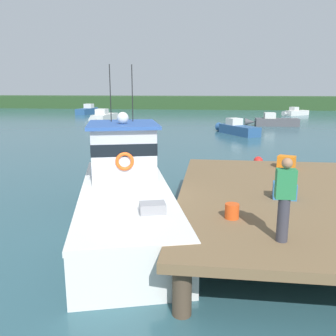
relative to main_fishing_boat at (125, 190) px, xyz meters
The scene contains 16 objects.
ground_plane 1.09m from the main_fishing_boat, 96.47° to the right, with size 200.00×200.00×0.00m, color #2D5660.
dock 4.77m from the main_fishing_boat, ahead, with size 6.00×9.00×1.20m.
main_fishing_boat is the anchor object (origin of this frame).
crate_single_far 4.68m from the main_fishing_boat, 11.26° to the right, with size 0.60×0.44×0.42m, color #3370B2.
crate_stack_mid_dock 6.14m from the main_fishing_boat, 28.91° to the left, with size 0.60×0.44×0.43m, color orange.
bait_bucket 4.07m from the main_fishing_boat, 39.89° to the right, with size 0.32×0.32×0.34m, color #E04C19.
deckhand_by_the_boat 5.56m from the main_fishing_boat, 42.92° to the right, with size 0.36×0.22×1.63m.
moored_boat_far_left 47.89m from the main_fishing_boat, 71.91° to the left, with size 4.50×3.80×1.25m.
moored_boat_near_channel 22.63m from the main_fishing_boat, 77.87° to the left, with size 3.86×5.21×1.39m.
moored_boat_far_right 33.71m from the main_fishing_boat, 108.28° to the left, with size 2.04×6.32×1.59m.
moored_boat_off_the_point 47.82m from the main_fishing_boat, 110.84° to the left, with size 2.04×6.21×1.56m.
moored_boat_mid_harbor 30.96m from the main_fishing_boat, 72.89° to the left, with size 5.68×1.51×1.44m.
mooring_buoy_spare_mooring 23.16m from the main_fishing_boat, 103.05° to the left, with size 0.44×0.44×0.44m, color #EA5B19.
mooring_buoy_inshore 10.21m from the main_fishing_boat, 59.96° to the left, with size 0.49×0.49×0.49m, color red.
mooring_buoy_outer 25.15m from the main_fishing_boat, 105.13° to the left, with size 0.36×0.36×0.36m, color #EA5B19.
far_shoreline 61.59m from the main_fishing_boat, 90.04° to the left, with size 120.00×8.00×2.40m, color #284723.
Camera 1 is at (2.67, -9.92, 4.08)m, focal length 38.18 mm.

